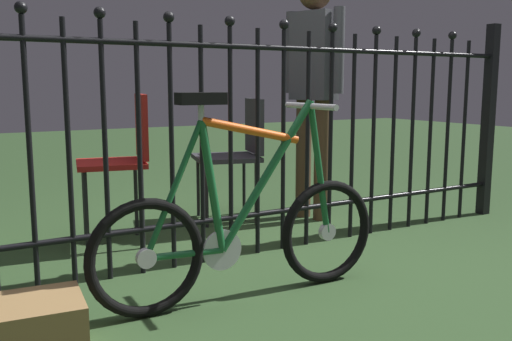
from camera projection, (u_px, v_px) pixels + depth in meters
name	position (u px, v px, depth m)	size (l,w,h in m)	color
ground_plane	(301.00, 290.00, 2.60)	(20.00, 20.00, 0.00)	#2B4524
iron_fence	(226.00, 134.00, 2.99)	(4.21, 0.07, 1.37)	black
bicycle	(244.00, 229.00, 2.47)	(1.39, 0.40, 0.91)	black
chair_red	(124.00, 152.00, 3.31)	(0.46, 0.46, 0.89)	black
chair_charcoal	(238.00, 147.00, 3.92)	(0.53, 0.52, 0.85)	black
person_visitor	(314.00, 76.00, 3.88)	(0.26, 0.46, 1.68)	#4C3823
display_crate	(39.00, 325.00, 2.01)	(0.31, 0.31, 0.19)	olive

